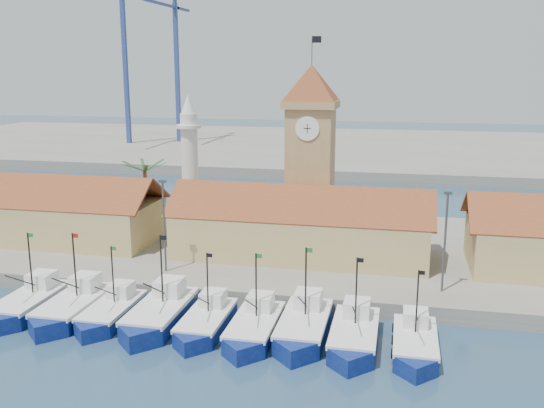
% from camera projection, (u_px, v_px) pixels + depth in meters
% --- Properties ---
extents(ground, '(400.00, 400.00, 0.00)m').
position_uv_depth(ground, '(257.00, 352.00, 45.48)').
color(ground, navy).
rests_on(ground, ground).
extents(quay, '(140.00, 32.00, 1.50)m').
position_uv_depth(quay, '(307.00, 250.00, 68.20)').
color(quay, gray).
rests_on(quay, ground).
extents(terminal, '(240.00, 80.00, 2.00)m').
position_uv_depth(terminal, '(360.00, 149.00, 150.15)').
color(terminal, gray).
rests_on(terminal, ground).
extents(boat_0, '(3.57, 9.79, 7.41)m').
position_uv_depth(boat_0, '(28.00, 305.00, 52.51)').
color(boat_0, '#0B1857').
rests_on(boat_0, ground).
extents(boat_1, '(3.69, 10.10, 7.64)m').
position_uv_depth(boat_1, '(72.00, 309.00, 51.63)').
color(boat_1, '#0B1857').
rests_on(boat_1, ground).
extents(boat_2, '(3.24, 8.88, 6.72)m').
position_uv_depth(boat_2, '(110.00, 314.00, 50.85)').
color(boat_2, '#0B1857').
rests_on(boat_2, ground).
extents(boat_3, '(3.81, 10.44, 7.90)m').
position_uv_depth(boat_3, '(159.00, 315.00, 50.14)').
color(boat_3, '#0B1857').
rests_on(boat_3, ground).
extents(boat_4, '(3.27, 8.95, 6.77)m').
position_uv_depth(boat_4, '(205.00, 324.00, 48.85)').
color(boat_4, '#0B1857').
rests_on(boat_4, ground).
extents(boat_5, '(3.43, 9.38, 7.10)m').
position_uv_depth(boat_5, '(254.00, 329.00, 47.72)').
color(boat_5, '#0B1857').
rests_on(boat_5, ground).
extents(boat_6, '(3.66, 10.02, 7.58)m').
position_uv_depth(boat_6, '(303.00, 328.00, 47.74)').
color(boat_6, '#0B1857').
rests_on(boat_6, ground).
extents(boat_7, '(3.50, 9.58, 7.25)m').
position_uv_depth(boat_7, '(354.00, 337.00, 46.25)').
color(boat_7, '#0B1857').
rests_on(boat_7, ground).
extents(boat_8, '(3.22, 8.82, 6.68)m').
position_uv_depth(boat_8, '(415.00, 346.00, 45.02)').
color(boat_8, '#0B1857').
rests_on(boat_8, ground).
extents(hall_left, '(31.20, 10.13, 7.61)m').
position_uv_depth(hall_left, '(29.00, 216.00, 70.18)').
color(hall_left, tan).
rests_on(hall_left, quay).
extents(hall_center, '(27.04, 10.13, 7.61)m').
position_uv_depth(hall_center, '(301.00, 232.00, 63.66)').
color(hall_center, tan).
rests_on(hall_center, quay).
extents(clock_tower, '(5.80, 5.80, 22.70)m').
position_uv_depth(clock_tower, '(311.00, 149.00, 67.61)').
color(clock_tower, tan).
rests_on(clock_tower, quay).
extents(minaret, '(3.00, 3.00, 16.30)m').
position_uv_depth(minaret, '(190.00, 162.00, 73.08)').
color(minaret, silver).
rests_on(minaret, quay).
extents(palm_tree, '(5.60, 5.03, 8.39)m').
position_uv_depth(palm_tree, '(146.00, 192.00, 72.96)').
color(palm_tree, brown).
rests_on(palm_tree, quay).
extents(lamp_posts, '(80.70, 0.25, 9.03)m').
position_uv_depth(lamp_posts, '(292.00, 229.00, 55.38)').
color(lamp_posts, '#3F3F44').
rests_on(lamp_posts, quay).
extents(crane_blue_far, '(1.00, 35.79, 45.24)m').
position_uv_depth(crane_blue_far, '(121.00, 40.00, 146.77)').
color(crane_blue_far, navy).
rests_on(crane_blue_far, terminal).
extents(crane_blue_near, '(1.00, 29.32, 41.33)m').
position_uv_depth(crane_blue_near, '(175.00, 51.00, 151.57)').
color(crane_blue_near, navy).
rests_on(crane_blue_near, terminal).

